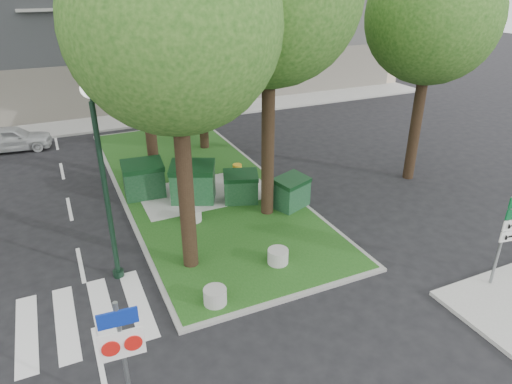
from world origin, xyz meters
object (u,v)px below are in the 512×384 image
bollard_right (278,256)px  bollard_mid (193,215)px  tree_median_mid (139,3)px  car_silver (207,104)px  traffic_sign_pole (122,346)px  dumpster_b (193,183)px  car_white (12,138)px  tree_median_near_left (175,2)px  dumpster_a (144,179)px  dumpster_c (241,187)px  bollard_left (215,296)px  litter_bin (237,172)px  dumpster_d (291,192)px  street_lamp (101,162)px  tree_street_right (436,2)px

bollard_right → bollard_mid: bollard_right is taller
tree_median_mid → car_silver: 11.78m
tree_median_mid → traffic_sign_pole: size_ratio=3.62×
dumpster_b → car_white: size_ratio=0.54×
bollard_mid → car_silver: car_silver is taller
tree_median_near_left → car_white: tree_median_near_left is taller
dumpster_a → traffic_sign_pole: traffic_sign_pole is taller
tree_median_near_left → dumpster_b: bearing=71.9°
dumpster_b → bollard_mid: dumpster_b is taller
tree_median_near_left → car_white: (-5.04, 13.30, -6.70)m
dumpster_c → bollard_right: dumpster_c is taller
tree_median_near_left → bollard_left: 7.28m
traffic_sign_pole → car_silver: (8.36, 19.46, -1.01)m
bollard_right → litter_bin: bearing=78.3°
dumpster_b → car_silver: (4.39, 11.08, -0.08)m
bollard_left → bollard_mid: 4.58m
tree_median_mid → bollard_mid: bearing=-86.1°
tree_median_near_left → car_silver: 17.38m
bollard_left → car_white: size_ratio=0.17×
traffic_sign_pole → car_silver: 21.21m
tree_median_near_left → bollard_right: bearing=-25.7°
dumpster_b → litter_bin: size_ratio=2.94×
dumpster_d → dumpster_b: bearing=125.3°
dumpster_c → street_lamp: (-5.04, -2.78, 2.87)m
tree_street_right → dumpster_a: size_ratio=6.23×
tree_median_mid → bollard_right: bearing=-76.8°
street_lamp → tree_median_near_left: bearing=-10.1°
car_white → street_lamp: bearing=-160.0°
bollard_left → street_lamp: street_lamp is taller
car_silver → dumpster_d: bearing=168.2°
tree_median_mid → street_lamp: tree_median_mid is taller
dumpster_c → dumpster_d: size_ratio=0.99×
bollard_mid → bollard_left: bearing=-100.5°
tree_street_right → bollard_left: 13.28m
tree_median_mid → dumpster_b: 6.68m
tree_median_near_left → litter_bin: 9.26m
tree_median_mid → dumpster_d: 8.68m
car_silver → dumpster_c: bearing=160.6°
tree_median_mid → traffic_sign_pole: 12.50m
street_lamp → traffic_sign_pole: size_ratio=2.05×
dumpster_c → car_white: bearing=147.4°
dumpster_c → car_white: (-7.94, 10.14, -0.08)m
tree_median_near_left → tree_street_right: 10.80m
dumpster_a → car_white: dumpster_a is taller
tree_median_near_left → street_lamp: tree_median_near_left is taller
dumpster_d → bollard_mid: bearing=150.7°
dumpster_c → litter_bin: (0.66, 1.93, -0.24)m
tree_median_mid → bollard_left: size_ratio=16.35×
bollard_mid → car_white: 12.32m
dumpster_a → traffic_sign_pole: 9.89m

